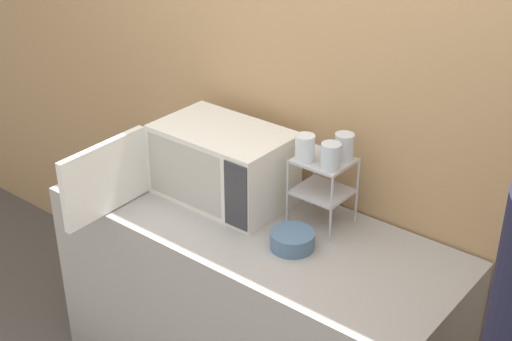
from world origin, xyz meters
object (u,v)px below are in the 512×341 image
(dish_rack, at_px, (323,178))
(glass_front_right, at_px, (331,156))
(glass_back_right, at_px, (344,146))
(microwave, at_px, (217,165))
(glass_front_left, at_px, (305,148))
(bowl, at_px, (292,240))

(dish_rack, height_order, glass_front_right, glass_front_right)
(glass_back_right, bearing_deg, dish_rack, -135.89)
(microwave, bearing_deg, glass_back_right, 17.53)
(microwave, relative_size, glass_front_left, 7.69)
(glass_front_left, distance_m, glass_back_right, 0.16)
(microwave, xyz_separation_m, dish_rack, (0.47, 0.11, 0.05))
(glass_front_left, height_order, glass_front_right, same)
(glass_front_left, bearing_deg, glass_front_right, 0.01)
(glass_back_right, xyz_separation_m, glass_front_right, (0.01, -0.11, 0.00))
(glass_front_left, xyz_separation_m, glass_front_right, (0.12, 0.00, 0.00))
(glass_front_right, xyz_separation_m, bowl, (-0.05, -0.17, -0.31))
(dish_rack, distance_m, glass_back_right, 0.16)
(microwave, relative_size, glass_back_right, 7.69)
(microwave, height_order, glass_front_left, glass_front_left)
(glass_front_left, bearing_deg, glass_back_right, 42.86)
(microwave, distance_m, glass_back_right, 0.59)
(glass_front_right, height_order, bowl, glass_front_right)
(glass_back_right, bearing_deg, microwave, -162.47)
(bowl, bearing_deg, dish_rack, 94.16)
(microwave, relative_size, dish_rack, 2.78)
(microwave, xyz_separation_m, glass_front_left, (0.42, 0.06, 0.18))
(dish_rack, xyz_separation_m, bowl, (0.02, -0.22, -0.18))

